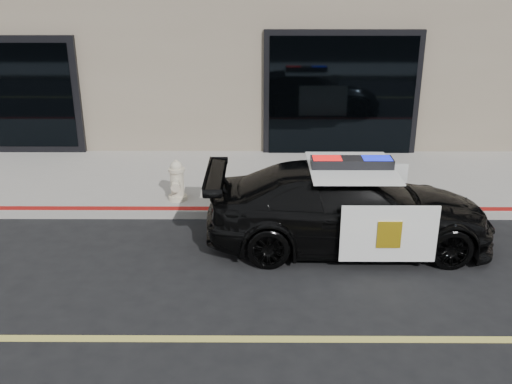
{
  "coord_description": "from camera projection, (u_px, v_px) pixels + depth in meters",
  "views": [
    {
      "loc": [
        -2.83,
        -5.6,
        4.03
      ],
      "look_at": [
        -2.87,
        2.2,
        1.0
      ],
      "focal_mm": 40.0,
      "sensor_mm": 36.0,
      "label": 1
    }
  ],
  "objects": [
    {
      "name": "sidewalk_n",
      "position": [
        398.0,
        180.0,
        11.53
      ],
      "size": [
        60.0,
        3.5,
        0.15
      ],
      "primitive_type": "cube",
      "color": "gray",
      "rests_on": "ground"
    },
    {
      "name": "ground",
      "position": [
        500.0,
        340.0,
        6.66
      ],
      "size": [
        120.0,
        120.0,
        0.0
      ],
      "primitive_type": "plane",
      "color": "black",
      "rests_on": "ground"
    },
    {
      "name": "police_car",
      "position": [
        349.0,
        207.0,
        8.76
      ],
      "size": [
        2.0,
        4.38,
        1.44
      ],
      "color": "black",
      "rests_on": "ground"
    },
    {
      "name": "fire_hydrant",
      "position": [
        177.0,
        181.0,
        10.23
      ],
      "size": [
        0.34,
        0.47,
        0.75
      ],
      "color": "beige",
      "rests_on": "sidewalk_n"
    }
  ]
}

